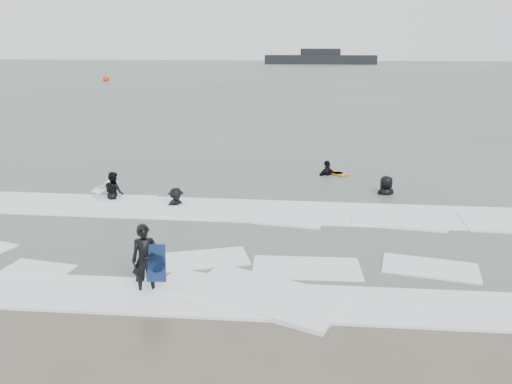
# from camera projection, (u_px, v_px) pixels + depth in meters

# --- Properties ---
(ground) EXTENTS (320.00, 320.00, 0.00)m
(ground) POSITION_uv_depth(u_px,v_px,m) (236.00, 289.00, 12.75)
(ground) COLOR brown
(ground) RESTS_ON ground
(sea) EXTENTS (320.00, 320.00, 0.00)m
(sea) POSITION_uv_depth(u_px,v_px,m) (300.00, 77.00, 88.90)
(sea) COLOR #47544C
(sea) RESTS_ON ground
(surfer_centre) EXTENTS (0.77, 0.61, 1.84)m
(surfer_centre) POSITION_uv_depth(u_px,v_px,m) (148.00, 293.00, 12.57)
(surfer_centre) COLOR black
(surfer_centre) RESTS_ON ground
(surfer_wading) EXTENTS (1.06, 1.04, 1.72)m
(surfer_wading) POSITION_uv_depth(u_px,v_px,m) (115.00, 200.00, 19.91)
(surfer_wading) COLOR black
(surfer_wading) RESTS_ON ground
(surfer_breaker) EXTENTS (1.17, 1.16, 1.62)m
(surfer_breaker) POSITION_uv_depth(u_px,v_px,m) (176.00, 207.00, 19.05)
(surfer_breaker) COLOR black
(surfer_breaker) RESTS_ON ground
(surfer_right_near) EXTENTS (1.19, 0.97, 1.89)m
(surfer_right_near) POSITION_uv_depth(u_px,v_px,m) (327.00, 176.00, 23.52)
(surfer_right_near) COLOR black
(surfer_right_near) RESTS_ON ground
(surfer_right_far) EXTENTS (1.12, 0.92, 1.98)m
(surfer_right_far) POSITION_uv_depth(u_px,v_px,m) (385.00, 195.00, 20.54)
(surfer_right_far) COLOR black
(surfer_right_far) RESTS_ON ground
(surf_foam) EXTENTS (30.03, 9.06, 0.09)m
(surf_foam) POSITION_uv_depth(u_px,v_px,m) (252.00, 234.00, 16.26)
(surf_foam) COLOR white
(surf_foam) RESTS_ON ground
(bodyboards) EXTENTS (10.45, 12.75, 1.25)m
(bodyboards) POSITION_uv_depth(u_px,v_px,m) (215.00, 197.00, 18.63)
(bodyboards) COLOR #0F1F48
(bodyboards) RESTS_ON ground
(buoy) EXTENTS (1.00, 1.00, 1.65)m
(buoy) POSITION_uv_depth(u_px,v_px,m) (106.00, 79.00, 79.20)
(buoy) COLOR red
(buoy) RESTS_ON ground
(vessel_horizon) EXTENTS (30.84, 5.51, 4.19)m
(vessel_horizon) POSITION_uv_depth(u_px,v_px,m) (320.00, 59.00, 139.49)
(vessel_horizon) COLOR black
(vessel_horizon) RESTS_ON ground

